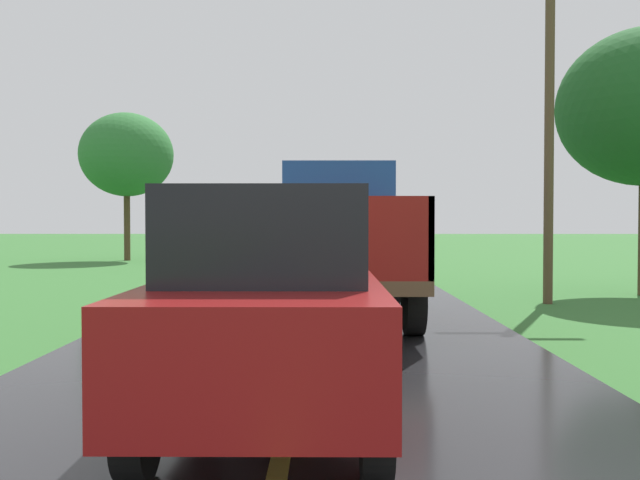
# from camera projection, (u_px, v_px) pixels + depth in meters

# --- Properties ---
(banana_truck_near) EXTENTS (2.38, 5.82, 2.80)m
(banana_truck_near) POSITION_uv_depth(u_px,v_px,m) (340.00, 237.00, 12.71)
(banana_truck_near) COLOR #2D2D30
(banana_truck_near) RESTS_ON road_surface
(utility_pole_roadside) EXTENTS (2.21, 0.20, 7.20)m
(utility_pole_roadside) POSITION_uv_depth(u_px,v_px,m) (549.00, 119.00, 14.65)
(utility_pole_roadside) COLOR brown
(utility_pole_roadside) RESTS_ON ground
(roadside_tree_far_left) EXTENTS (4.16, 4.16, 6.64)m
(roadside_tree_far_left) POSITION_uv_depth(u_px,v_px,m) (127.00, 155.00, 31.12)
(roadside_tree_far_left) COLOR #4C3823
(roadside_tree_far_left) RESTS_ON ground
(following_car) EXTENTS (1.74, 4.10, 1.92)m
(following_car) POSITION_uv_depth(u_px,v_px,m) (271.00, 304.00, 5.66)
(following_car) COLOR maroon
(following_car) RESTS_ON road_surface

